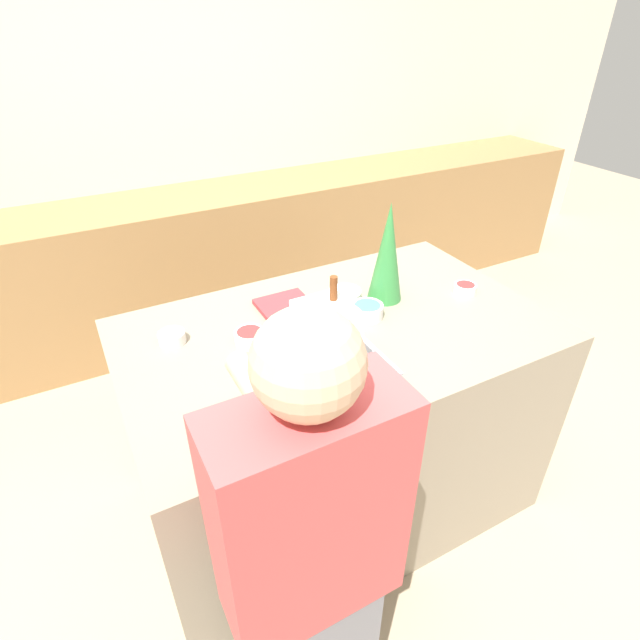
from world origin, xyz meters
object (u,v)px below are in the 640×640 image
Objects in this scene: gingerbread_house at (326,336)px; candy_bowl_front_corner at (465,288)px; cookbook at (284,305)px; candy_bowl_far_left at (172,337)px; person at (311,579)px; candy_bowl_behind_tray at (345,296)px; candy_bowl_far_right at (367,310)px; candy_bowl_beside_tree at (250,336)px; baking_tray at (326,367)px; decorative_tree at (388,253)px.

gingerbread_house is 3.39× the size of candy_bowl_front_corner.
cookbook is (0.04, 0.42, -0.12)m from gingerbread_house.
candy_bowl_far_left is 0.06× the size of person.
candy_bowl_behind_tray is 0.14m from candy_bowl_far_right.
candy_bowl_behind_tray is at bearing 11.62° from candy_bowl_beside_tree.
person is (-0.34, -0.54, -0.14)m from baking_tray.
person reaches higher than candy_bowl_far_left.
person reaches higher than decorative_tree.
decorative_tree reaches higher than gingerbread_house.
candy_bowl_far_right is (-0.14, -0.09, -0.17)m from decorative_tree.
candy_bowl_far_left reaches higher than baking_tray.
gingerbread_house is 2.81× the size of candy_bowl_beside_tree.
candy_bowl_far_left is at bearing 165.63° from candy_bowl_far_right.
cookbook is at bearing 84.39° from baking_tray.
candy_bowl_far_right is (0.02, -0.14, 0.00)m from candy_bowl_behind_tray.
candy_bowl_far_left is (-0.70, 0.18, -0.01)m from candy_bowl_far_right.
gingerbread_house is 0.57m from candy_bowl_far_left.
candy_bowl_behind_tray is 1.20× the size of candy_bowl_beside_tree.
cookbook is (0.21, 0.17, -0.02)m from candy_bowl_beside_tree.
baking_tray is 2.00× the size of cookbook.
candy_bowl_far_right is at bearing -6.23° from candy_bowl_beside_tree.
candy_bowl_beside_tree reaches higher than candy_bowl_far_left.
candy_bowl_beside_tree is at bearing -176.18° from decorative_tree.
decorative_tree is 4.27× the size of candy_bowl_far_left.
candy_bowl_far_right is 1.35× the size of candy_bowl_front_corner.
person is (-0.17, -0.80, -0.16)m from candy_bowl_beside_tree.
decorative_tree is 3.07× the size of candy_bowl_behind_tray.
gingerbread_house is 0.37m from candy_bowl_far_right.
gingerbread_house reaches higher than baking_tray.
candy_bowl_far_left reaches higher than candy_bowl_front_corner.
gingerbread_house reaches higher than candy_bowl_front_corner.
decorative_tree is at bearing 3.82° from candy_bowl_beside_tree.
candy_bowl_far_right is 0.46m from candy_bowl_beside_tree.
person is at bearing -121.81° from baking_tray.
cookbook is at bearing 161.61° from decorative_tree.
person reaches higher than candy_bowl_front_corner.
candy_bowl_far_left is 0.46× the size of cookbook.
candy_bowl_beside_tree is at bearing 123.36° from baking_tray.
candy_bowl_far_right is 1.12× the size of candy_bowl_beside_tree.
gingerbread_house is (0.00, 0.00, 0.12)m from baking_tray.
cookbook is at bearing 5.04° from candy_bowl_far_left.
baking_tray is 1.01× the size of decorative_tree.
person reaches higher than candy_bowl_beside_tree.
candy_bowl_front_corner is at bearing -19.76° from candy_bowl_behind_tray.
candy_bowl_far_left is (-0.24, 0.13, -0.00)m from candy_bowl_beside_tree.
candy_bowl_behind_tray is (-0.16, 0.05, -0.17)m from decorative_tree.
candy_bowl_behind_tray is 0.09× the size of person.
decorative_tree reaches higher than baking_tray.
baking_tray is 1.33× the size of gingerbread_house.
person reaches higher than baking_tray.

